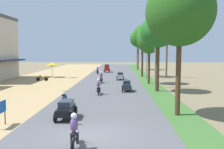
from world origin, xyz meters
TOP-DOWN VIEW (x-y plane):
  - ground_plane at (0.00, 0.00)m, footprint 180.00×180.00m
  - road_strip at (0.00, 0.00)m, footprint 9.00×140.00m
  - median_strip at (5.70, 0.00)m, footprint 2.40×140.00m
  - parked_motorbike_third at (-10.21, 23.13)m, footprint 1.80×0.54m
  - street_signboard at (-5.50, 1.20)m, footprint 0.06×1.30m
  - vendor_umbrella at (-10.13, 28.33)m, footprint 2.20×2.20m
  - median_tree_nearest at (5.44, 4.21)m, footprint 4.60×4.60m
  - median_tree_second at (5.60, 14.25)m, footprint 3.95×3.95m
  - median_tree_third at (5.44, 20.68)m, footprint 3.45×3.45m
  - median_tree_fourth at (5.40, 30.02)m, footprint 3.38×3.38m
  - median_tree_fifth at (5.92, 46.41)m, footprint 4.02×4.02m
  - streetlamp_near at (5.80, 17.20)m, footprint 3.16×0.20m
  - streetlamp_mid at (5.80, 26.84)m, footprint 3.16×0.20m
  - streetlamp_far at (5.80, 49.61)m, footprint 3.16×0.20m
  - utility_pole_near at (9.37, 28.23)m, footprint 1.80×0.20m
  - utility_pole_far at (9.33, 28.50)m, footprint 1.80×0.20m
  - car_sedan_black at (-2.07, 2.99)m, footprint 1.10×2.26m
  - car_hatchback_charcoal at (2.20, 13.99)m, footprint 1.04×2.00m
  - car_sedan_silver at (1.52, 24.81)m, footprint 1.10×2.26m
  - car_van_red at (-1.27, 38.65)m, footprint 1.19×2.41m
  - motorbike_foreground_rider at (-0.61, -1.78)m, footprint 0.54×1.80m
  - motorbike_ahead_second at (-3.33, 7.88)m, footprint 0.54×1.80m
  - motorbike_ahead_third at (-0.72, 11.87)m, footprint 0.54×1.80m
  - motorbike_ahead_fourth at (-1.14, 20.92)m, footprint 0.54×1.80m
  - motorbike_ahead_fifth at (-2.87, 33.97)m, footprint 0.54×1.80m

SIDE VIEW (x-z plane):
  - ground_plane at x=0.00m, z-range 0.00..0.00m
  - median_strip at x=5.70m, z-range 0.00..0.06m
  - road_strip at x=0.00m, z-range 0.00..0.08m
  - parked_motorbike_third at x=-10.21m, z-range 0.08..1.02m
  - motorbike_ahead_second at x=-3.33m, z-range 0.10..1.04m
  - car_sedan_black at x=-2.07m, z-range 0.15..1.34m
  - car_sedan_silver at x=1.52m, z-range 0.15..1.34m
  - car_hatchback_charcoal at x=2.20m, z-range 0.13..1.36m
  - motorbike_foreground_rider at x=-0.61m, z-range 0.03..1.69m
  - motorbike_ahead_third at x=-0.72m, z-range 0.03..1.69m
  - motorbike_ahead_fourth at x=-1.14m, z-range 0.03..1.69m
  - motorbike_ahead_fifth at x=-2.87m, z-range 0.03..1.69m
  - car_van_red at x=-1.27m, z-range 0.19..1.86m
  - street_signboard at x=-5.50m, z-range 0.36..1.86m
  - vendor_umbrella at x=-10.13m, z-range 1.05..3.57m
  - streetlamp_near at x=5.80m, z-range 0.64..7.74m
  - streetlamp_mid at x=5.80m, z-range 0.65..7.91m
  - streetlamp_far at x=5.80m, z-range 0.66..8.52m
  - utility_pole_near at x=9.37m, z-range 0.19..9.05m
  - utility_pole_far at x=9.33m, z-range 0.19..9.48m
  - median_tree_third at x=5.44m, z-range 2.07..10.36m
  - median_tree_second at x=5.60m, z-range 2.41..10.82m
  - median_tree_nearest at x=5.44m, z-range 2.40..11.75m
  - median_tree_fourth at x=5.40m, z-range 2.56..11.60m
  - median_tree_fifth at x=5.92m, z-range 2.73..12.34m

